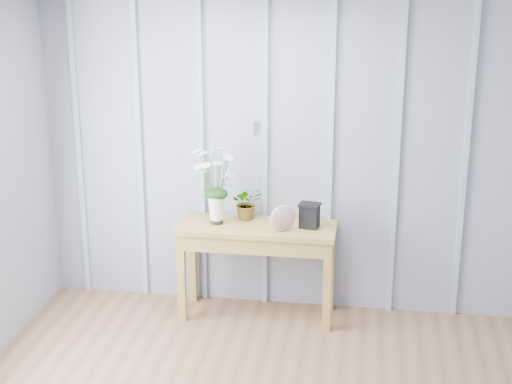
% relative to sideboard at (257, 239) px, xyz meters
% --- Properties ---
extents(room_shell, '(4.00, 4.50, 2.50)m').
position_rel_sideboard_xyz_m(room_shell, '(0.28, -1.08, 1.35)').
color(room_shell, '#878EA4').
rests_on(room_shell, ground).
extents(sideboard, '(1.20, 0.45, 0.75)m').
position_rel_sideboard_xyz_m(sideboard, '(0.00, 0.00, 0.00)').
color(sideboard, olive).
rests_on(sideboard, ground).
extents(daisy_vase, '(0.43, 0.33, 0.61)m').
position_rel_sideboard_xyz_m(daisy_vase, '(-0.31, -0.01, 0.50)').
color(daisy_vase, black).
rests_on(daisy_vase, sideboard).
extents(spider_plant, '(0.29, 0.27, 0.26)m').
position_rel_sideboard_xyz_m(spider_plant, '(-0.10, 0.13, 0.24)').
color(spider_plant, '#103813').
rests_on(spider_plant, sideboard).
extents(felt_disc_vessel, '(0.21, 0.16, 0.21)m').
position_rel_sideboard_xyz_m(felt_disc_vessel, '(0.21, -0.10, 0.22)').
color(felt_disc_vessel, '#864D6A').
rests_on(felt_disc_vessel, sideboard).
extents(carved_box, '(0.18, 0.15, 0.19)m').
position_rel_sideboard_xyz_m(carved_box, '(0.40, 0.01, 0.21)').
color(carved_box, black).
rests_on(carved_box, sideboard).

